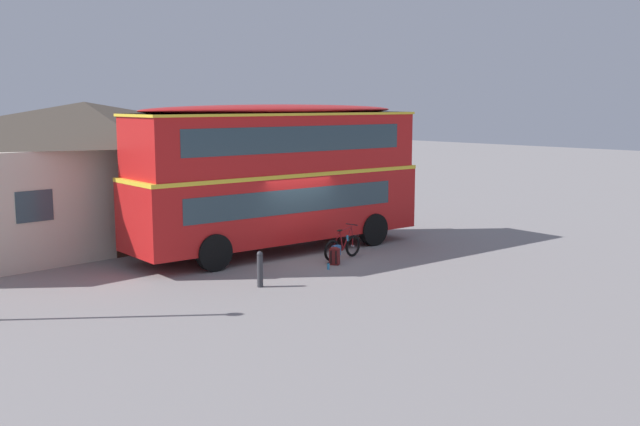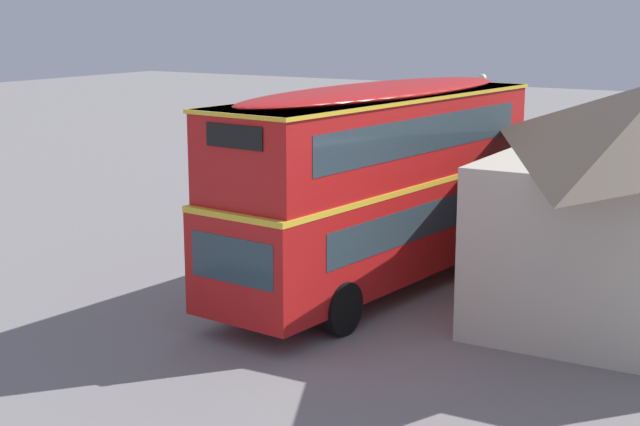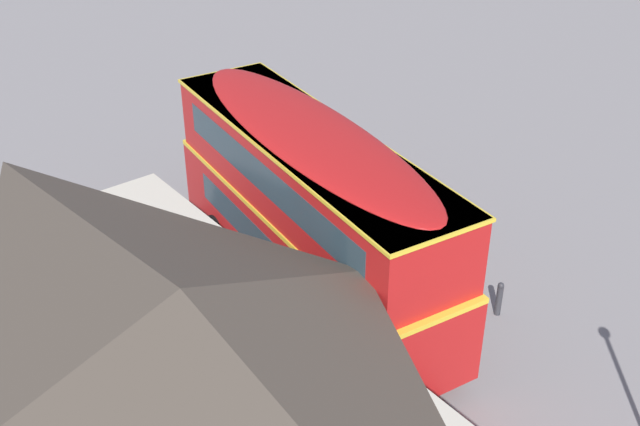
{
  "view_description": "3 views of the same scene",
  "coord_description": "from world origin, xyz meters",
  "px_view_note": "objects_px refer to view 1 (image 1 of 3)",
  "views": [
    {
      "loc": [
        -15.38,
        -17.09,
        4.85
      ],
      "look_at": [
        1.4,
        0.38,
        1.23
      ],
      "focal_mm": 41.57,
      "sensor_mm": 36.0,
      "label": 1
    },
    {
      "loc": [
        18.84,
        11.06,
        6.34
      ],
      "look_at": [
        1.9,
        0.53,
        2.06
      ],
      "focal_mm": 52.52,
      "sensor_mm": 36.0,
      "label": 2
    },
    {
      "loc": [
        -13.53,
        10.85,
        12.67
      ],
      "look_at": [
        1.23,
        0.07,
        1.59
      ],
      "focal_mm": 44.92,
      "sensor_mm": 36.0,
      "label": 3
    }
  ],
  "objects_px": {
    "double_decker_bus": "(278,171)",
    "water_bottle_blue_sports": "(328,266)",
    "touring_bicycle": "(342,248)",
    "backpack_on_ground": "(335,256)",
    "kerb_bollard": "(260,269)"
  },
  "relations": [
    {
      "from": "double_decker_bus",
      "to": "water_bottle_blue_sports",
      "type": "relative_size",
      "value": 50.07
    },
    {
      "from": "double_decker_bus",
      "to": "touring_bicycle",
      "type": "xyz_separation_m",
      "value": [
        0.59,
        -2.33,
        -2.27
      ]
    },
    {
      "from": "backpack_on_ground",
      "to": "touring_bicycle",
      "type": "bearing_deg",
      "value": 28.82
    },
    {
      "from": "backpack_on_ground",
      "to": "kerb_bollard",
      "type": "height_order",
      "value": "kerb_bollard"
    },
    {
      "from": "backpack_on_ground",
      "to": "water_bottle_blue_sports",
      "type": "xyz_separation_m",
      "value": [
        -0.59,
        -0.34,
        -0.18
      ]
    },
    {
      "from": "water_bottle_blue_sports",
      "to": "double_decker_bus",
      "type": "bearing_deg",
      "value": 76.97
    },
    {
      "from": "kerb_bollard",
      "to": "touring_bicycle",
      "type": "bearing_deg",
      "value": 13.24
    },
    {
      "from": "backpack_on_ground",
      "to": "kerb_bollard",
      "type": "distance_m",
      "value": 3.41
    },
    {
      "from": "double_decker_bus",
      "to": "backpack_on_ground",
      "type": "height_order",
      "value": "double_decker_bus"
    },
    {
      "from": "double_decker_bus",
      "to": "kerb_bollard",
      "type": "relative_size",
      "value": 10.66
    },
    {
      "from": "double_decker_bus",
      "to": "touring_bicycle",
      "type": "bearing_deg",
      "value": -75.75
    },
    {
      "from": "touring_bicycle",
      "to": "kerb_bollard",
      "type": "height_order",
      "value": "touring_bicycle"
    },
    {
      "from": "double_decker_bus",
      "to": "touring_bicycle",
      "type": "height_order",
      "value": "double_decker_bus"
    },
    {
      "from": "touring_bicycle",
      "to": "kerb_bollard",
      "type": "xyz_separation_m",
      "value": [
        -4.06,
        -0.96,
        0.13
      ]
    },
    {
      "from": "water_bottle_blue_sports",
      "to": "kerb_bollard",
      "type": "relative_size",
      "value": 0.21
    }
  ]
}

